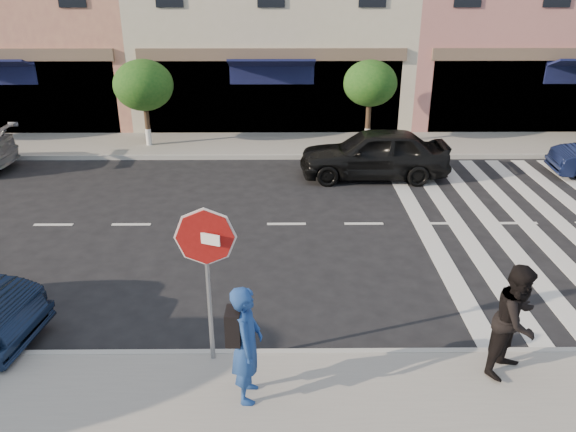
# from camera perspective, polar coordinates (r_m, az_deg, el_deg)

# --- Properties ---
(ground) EXTENTS (120.00, 120.00, 0.00)m
(ground) POSITION_cam_1_polar(r_m,az_deg,el_deg) (10.95, -0.02, -9.47)
(ground) COLOR black
(ground) RESTS_ON ground
(sidewalk_far) EXTENTS (60.00, 3.00, 0.15)m
(sidewalk_far) POSITION_cam_1_polar(r_m,az_deg,el_deg) (21.02, -0.27, 7.24)
(sidewalk_far) COLOR gray
(sidewalk_far) RESTS_ON ground
(street_tree_wb) EXTENTS (2.10, 2.10, 3.06)m
(street_tree_wb) POSITION_cam_1_polar(r_m,az_deg,el_deg) (20.90, -14.48, 12.71)
(street_tree_wb) COLOR #473323
(street_tree_wb) RESTS_ON sidewalk_far
(street_tree_c) EXTENTS (1.90, 1.90, 3.04)m
(street_tree_c) POSITION_cam_1_polar(r_m,az_deg,el_deg) (20.54, 8.34, 13.15)
(street_tree_c) COLOR #473323
(street_tree_c) RESTS_ON sidewalk_far
(stop_sign) EXTENTS (0.88, 0.38, 2.67)m
(stop_sign) POSITION_cam_1_polar(r_m,az_deg,el_deg) (8.54, -8.30, -3.77)
(stop_sign) COLOR gray
(stop_sign) RESTS_ON sidewalk_near
(photographer) EXTENTS (0.47, 0.69, 1.85)m
(photographer) POSITION_cam_1_polar(r_m,az_deg,el_deg) (8.25, -4.19, -12.83)
(photographer) COLOR navy
(photographer) RESTS_ON sidewalk_near
(walker) EXTENTS (1.14, 1.13, 1.86)m
(walker) POSITION_cam_1_polar(r_m,az_deg,el_deg) (9.38, 22.21, -9.79)
(walker) COLOR black
(walker) RESTS_ON sidewalk_near
(car_far_mid) EXTENTS (4.61, 1.87, 1.57)m
(car_far_mid) POSITION_cam_1_polar(r_m,az_deg,el_deg) (17.79, 8.72, 6.30)
(car_far_mid) COLOR black
(car_far_mid) RESTS_ON ground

